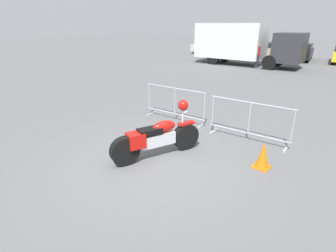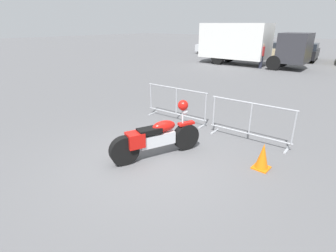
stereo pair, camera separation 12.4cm
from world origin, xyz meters
The scene contains 11 objects.
ground_plane centered at (0.00, 0.00, 0.00)m, with size 120.00×120.00×0.00m, color #5B5B5E.
motorcycle centered at (-0.17, 0.28, 0.49)m, with size 0.97×2.20×1.29m.
crowd_barrier_near centered at (-1.43, 2.53, 0.55)m, with size 2.24×0.58×1.07m.
crowd_barrier_far centered at (1.09, 2.53, 0.55)m, with size 2.24×0.58×1.07m.
box_truck centered at (-5.22, 15.29, 1.64)m, with size 7.80×2.59×2.98m.
parked_car_silver centered at (-12.01, 21.34, 0.73)m, with size 2.33×4.45×1.44m.
parked_car_maroon centered at (-8.82, 21.31, 0.74)m, with size 2.35×4.49×1.45m.
parked_car_tan centered at (-5.64, 21.39, 0.69)m, with size 2.19×4.18×1.35m.
parked_car_black centered at (-2.45, 21.08, 0.72)m, with size 2.29×4.37×1.41m.
pedestrian centered at (-3.65, 14.57, 0.92)m, with size 0.45×0.45×1.69m.
traffic_cone centered at (1.95, 1.35, 0.29)m, with size 0.34×0.34×0.59m.
Camera 1 is at (3.60, -3.85, 2.97)m, focal length 28.00 mm.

